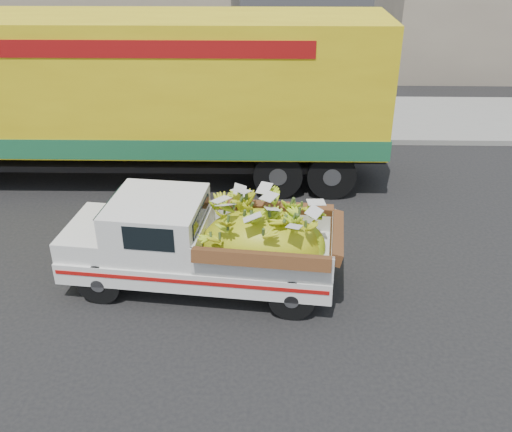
{
  "coord_description": "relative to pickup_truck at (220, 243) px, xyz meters",
  "views": [
    {
      "loc": [
        2.31,
        -7.42,
        5.78
      ],
      "look_at": [
        2.11,
        1.26,
        1.11
      ],
      "focal_mm": 40.0,
      "sensor_mm": 36.0,
      "label": 1
    }
  ],
  "objects": [
    {
      "name": "pickup_truck",
      "position": [
        0.0,
        0.0,
        0.0
      ],
      "size": [
        4.68,
        2.14,
        1.59
      ],
      "rotation": [
        0.0,
        0.0,
        -0.11
      ],
      "color": "black",
      "rests_on": "ground"
    },
    {
      "name": "sidewalk",
      "position": [
        -1.52,
        9.06,
        -0.78
      ],
      "size": [
        60.0,
        4.0,
        0.14
      ],
      "primitive_type": "cube",
      "color": "gray",
      "rests_on": "ground"
    },
    {
      "name": "curb",
      "position": [
        -1.52,
        6.96,
        -0.78
      ],
      "size": [
        60.0,
        0.25,
        0.15
      ],
      "primitive_type": "cube",
      "color": "gray",
      "rests_on": "ground"
    },
    {
      "name": "ground",
      "position": [
        -1.52,
        -0.75,
        -0.85
      ],
      "size": [
        100.0,
        100.0,
        0.0
      ],
      "primitive_type": "plane",
      "color": "black",
      "rests_on": "ground"
    },
    {
      "name": "semi_trailer",
      "position": [
        -2.47,
        4.51,
        1.27
      ],
      "size": [
        12.01,
        2.59,
        3.8
      ],
      "rotation": [
        0.0,
        0.0,
        0.01
      ],
      "color": "black",
      "rests_on": "ground"
    },
    {
      "name": "building_left",
      "position": [
        -9.52,
        14.96,
        1.65
      ],
      "size": [
        18.0,
        6.0,
        5.0
      ],
      "primitive_type": "cube",
      "color": "gray",
      "rests_on": "ground"
    }
  ]
}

